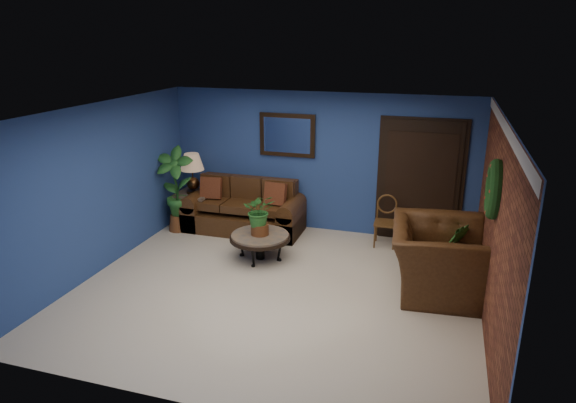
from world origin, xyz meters
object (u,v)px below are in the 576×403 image
(coffee_table, at_px, (260,238))
(sofa, at_px, (245,213))
(side_chair, at_px, (386,217))
(table_lamp, at_px, (192,169))
(armchair, at_px, (439,258))
(end_table, at_px, (194,200))

(coffee_table, bearing_deg, sofa, 121.50)
(coffee_table, xyz_separation_m, side_chair, (1.83, 1.19, 0.13))
(table_lamp, bearing_deg, armchair, -17.47)
(coffee_table, relative_size, side_chair, 1.12)
(coffee_table, xyz_separation_m, end_table, (-1.72, 1.13, 0.11))
(table_lamp, bearing_deg, sofa, 1.70)
(coffee_table, xyz_separation_m, table_lamp, (-1.72, 1.13, 0.72))
(end_table, relative_size, armchair, 0.45)
(armchair, bearing_deg, end_table, 67.86)
(end_table, bearing_deg, armchair, -17.47)
(coffee_table, height_order, table_lamp, table_lamp)
(sofa, xyz_separation_m, armchair, (3.44, -1.43, 0.17))
(armchair, bearing_deg, side_chair, 26.71)
(end_table, xyz_separation_m, side_chair, (3.56, 0.06, 0.02))
(end_table, height_order, side_chair, side_chair)
(armchair, bearing_deg, table_lamp, 67.86)
(sofa, xyz_separation_m, side_chair, (2.54, 0.03, 0.17))
(table_lamp, distance_m, side_chair, 3.61)
(sofa, bearing_deg, table_lamp, -178.30)
(side_chair, height_order, armchair, armchair)
(coffee_table, height_order, side_chair, side_chair)
(table_lamp, height_order, side_chair, table_lamp)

